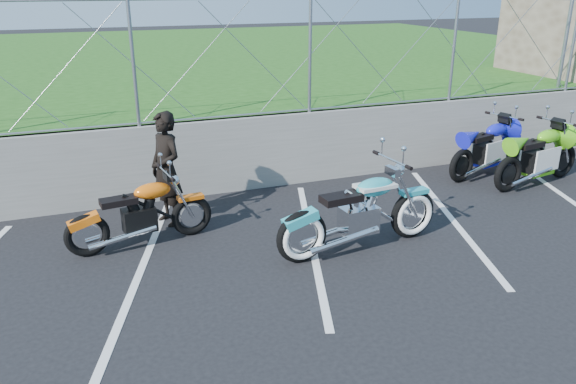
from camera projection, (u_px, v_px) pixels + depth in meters
name	position (u px, v px, depth m)	size (l,w,h in m)	color
ground	(342.00, 273.00, 7.18)	(90.00, 90.00, 0.00)	black
retaining_wall	(257.00, 152.00, 10.01)	(30.00, 0.22, 1.30)	slate
grass_field	(166.00, 73.00, 18.77)	(30.00, 20.00, 1.30)	#1D4B14
chain_link_fence	(255.00, 58.00, 9.44)	(28.00, 0.03, 2.00)	gray
sign_pole	(570.00, 17.00, 12.01)	(0.08, 0.08, 3.00)	gray
parking_lines	(385.00, 229.00, 8.45)	(18.29, 4.31, 0.01)	silver
cruiser_turquoise	(362.00, 215.00, 7.68)	(2.52, 0.80, 1.25)	black
naked_orange	(143.00, 216.00, 7.82)	(2.07, 0.70, 1.03)	black
sportbike_green	(539.00, 158.00, 10.20)	(2.20, 0.78, 1.15)	black
sportbike_blue	(488.00, 150.00, 10.74)	(2.10, 0.82, 1.11)	black
person_standing	(166.00, 169.00, 8.41)	(0.63, 0.42, 1.74)	black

